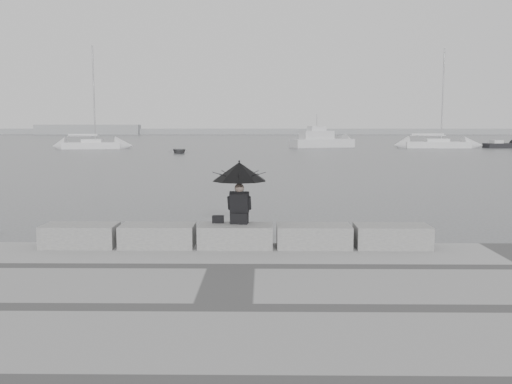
{
  "coord_description": "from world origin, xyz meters",
  "views": [
    {
      "loc": [
        0.59,
        -12.64,
        3.19
      ],
      "look_at": [
        0.4,
        3.0,
        1.3
      ],
      "focal_mm": 40.0,
      "sensor_mm": 36.0,
      "label": 1
    }
  ],
  "objects_px": {
    "sailboat_left": "(92,144)",
    "sailboat_right": "(437,144)",
    "small_motorboat": "(501,145)",
    "seated_person": "(239,178)",
    "dinghy": "(179,150)",
    "motor_cruiser": "(322,141)"
  },
  "relations": [
    {
      "from": "small_motorboat",
      "to": "dinghy",
      "type": "height_order",
      "value": "small_motorboat"
    },
    {
      "from": "seated_person",
      "to": "sailboat_left",
      "type": "xyz_separation_m",
      "value": [
        -21.14,
        59.62,
        -1.48
      ]
    },
    {
      "from": "seated_person",
      "to": "motor_cruiser",
      "type": "distance_m",
      "value": 64.77
    },
    {
      "from": "sailboat_right",
      "to": "dinghy",
      "type": "height_order",
      "value": "sailboat_right"
    },
    {
      "from": "small_motorboat",
      "to": "dinghy",
      "type": "bearing_deg",
      "value": -174.78
    },
    {
      "from": "sailboat_left",
      "to": "small_motorboat",
      "type": "distance_m",
      "value": 52.93
    },
    {
      "from": "seated_person",
      "to": "dinghy",
      "type": "bearing_deg",
      "value": 107.07
    },
    {
      "from": "seated_person",
      "to": "dinghy",
      "type": "xyz_separation_m",
      "value": [
        -8.56,
        49.17,
        -1.74
      ]
    },
    {
      "from": "motor_cruiser",
      "to": "dinghy",
      "type": "xyz_separation_m",
      "value": [
        -17.02,
        -15.04,
        -0.62
      ]
    },
    {
      "from": "dinghy",
      "to": "small_motorboat",
      "type": "bearing_deg",
      "value": 7.15
    },
    {
      "from": "seated_person",
      "to": "sailboat_right",
      "type": "height_order",
      "value": "sailboat_right"
    },
    {
      "from": "motor_cruiser",
      "to": "sailboat_right",
      "type": "bearing_deg",
      "value": -26.67
    },
    {
      "from": "sailboat_left",
      "to": "small_motorboat",
      "type": "relative_size",
      "value": 2.77
    },
    {
      "from": "sailboat_right",
      "to": "dinghy",
      "type": "xyz_separation_m",
      "value": [
        -31.83,
        -13.33,
        -0.25
      ]
    },
    {
      "from": "seated_person",
      "to": "small_motorboat",
      "type": "distance_m",
      "value": 70.4
    },
    {
      "from": "seated_person",
      "to": "sailboat_left",
      "type": "bearing_deg",
      "value": 116.72
    },
    {
      "from": "seated_person",
      "to": "sailboat_left",
      "type": "relative_size",
      "value": 0.11
    },
    {
      "from": "small_motorboat",
      "to": "dinghy",
      "type": "distance_m",
      "value": 42.51
    },
    {
      "from": "sailboat_left",
      "to": "seated_person",
      "type": "bearing_deg",
      "value": -79.78
    },
    {
      "from": "seated_person",
      "to": "small_motorboat",
      "type": "height_order",
      "value": "seated_person"
    },
    {
      "from": "motor_cruiser",
      "to": "small_motorboat",
      "type": "height_order",
      "value": "motor_cruiser"
    },
    {
      "from": "sailboat_left",
      "to": "sailboat_right",
      "type": "bearing_deg",
      "value": -5.6
    }
  ]
}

